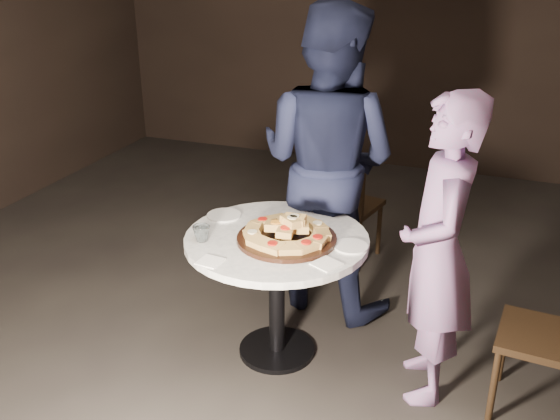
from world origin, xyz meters
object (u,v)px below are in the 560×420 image
serving_board (287,238)px  diner_navy (327,162)px  table (277,259)px  diner_teal (438,252)px  chair_far (345,200)px  water_glass (202,233)px  focaccia_pile (287,230)px

serving_board → diner_navy: (0.01, 0.68, 0.20)m
table → diner_teal: 0.84m
chair_far → diner_teal: bearing=135.4°
serving_board → diner_teal: diner_teal is taller
diner_navy → chair_far: bearing=-75.1°
water_glass → diner_teal: bearing=8.7°
chair_far → table: bearing=100.0°
table → diner_teal: size_ratio=0.72×
table → diner_navy: size_ratio=0.60×
serving_board → chair_far: 1.24m
diner_navy → table: bearing=96.1°
water_glass → chair_far: 1.45m
table → focaccia_pile: bearing=-20.7°
chair_far → diner_teal: (0.76, -1.19, 0.30)m
focaccia_pile → chair_far: size_ratio=0.56×
table → diner_navy: 0.74m
table → water_glass: size_ratio=12.27×
water_glass → focaccia_pile: bearing=20.9°
water_glass → diner_navy: (0.42, 0.83, 0.17)m
focaccia_pile → diner_navy: 0.69m
serving_board → diner_navy: size_ratio=0.28×
focaccia_pile → chair_far: bearing=90.5°
diner_navy → diner_teal: size_ratio=1.20×
focaccia_pile → water_glass: 0.44m
table → water_glass: (-0.34, -0.18, 0.18)m
diner_teal → diner_navy: bearing=-145.1°
diner_navy → focaccia_pile: bearing=102.2°
table → chair_far: (0.06, 1.19, -0.11)m
water_glass → diner_navy: 0.95m
serving_board → focaccia_pile: size_ratio=1.11×
table → serving_board: serving_board is taller
water_glass → diner_teal: diner_teal is taller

